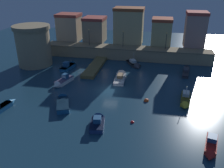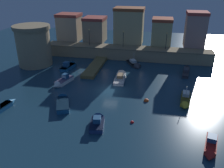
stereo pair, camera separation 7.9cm
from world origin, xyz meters
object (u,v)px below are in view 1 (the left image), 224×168
at_px(mooring_buoy_0, 146,101).
at_px(moored_boat_2, 0,108).
at_px(moored_boat_1, 185,100).
at_px(moored_boat_9, 135,65).
at_px(moored_boat_4, 69,66).
at_px(moored_boat_8, 186,70).
at_px(quay_lamp_0, 89,35).
at_px(fortress_tower, 33,45).
at_px(mooring_buoy_1, 132,122).
at_px(quay_lamp_1, 123,36).
at_px(moored_boat_5, 63,102).
at_px(quay_lamp_2, 166,38).
at_px(moored_boat_3, 211,147).
at_px(moored_boat_6, 98,121).
at_px(moored_boat_7, 62,82).
at_px(moored_boat_0, 121,76).

bearing_deg(mooring_buoy_0, moored_boat_2, -160.42).
distance_m(moored_boat_1, moored_boat_9, 17.82).
xyz_separation_m(moored_boat_4, moored_boat_8, (24.53, 2.44, -0.11)).
distance_m(quay_lamp_0, moored_boat_1, 29.70).
relative_size(moored_boat_8, mooring_buoy_0, 9.18).
bearing_deg(fortress_tower, mooring_buoy_1, -37.95).
bearing_deg(quay_lamp_0, fortress_tower, -140.00).
height_order(quay_lamp_1, moored_boat_5, quay_lamp_1).
xyz_separation_m(quay_lamp_0, moored_boat_5, (2.75, -24.24, -4.91)).
bearing_deg(moored_boat_9, moored_boat_1, 4.09).
relative_size(moored_boat_1, moored_boat_8, 0.75).
height_order(moored_boat_1, mooring_buoy_1, moored_boat_1).
xyz_separation_m(quay_lamp_2, moored_boat_3, (5.29, -30.86, -4.92)).
xyz_separation_m(quay_lamp_2, moored_boat_6, (-8.71, -28.38, -4.89)).
bearing_deg(quay_lamp_1, quay_lamp_2, 0.00).
bearing_deg(moored_boat_1, quay_lamp_0, -126.88).
xyz_separation_m(quay_lamp_0, quay_lamp_2, (18.12, 0.00, -0.01)).
height_order(moored_boat_8, mooring_buoy_1, moored_boat_8).
bearing_deg(moored_boat_8, moored_boat_4, 103.07).
height_order(moored_boat_6, moored_boat_8, moored_boat_6).
distance_m(moored_boat_5, moored_boat_9, 21.23).
height_order(moored_boat_1, moored_boat_7, moored_boat_1).
height_order(moored_boat_3, moored_boat_8, moored_boat_3).
height_order(moored_boat_2, moored_boat_6, moored_boat_6).
bearing_deg(moored_boat_5, moored_boat_6, -144.31).
xyz_separation_m(fortress_tower, mooring_buoy_1, (24.00, -18.72, -4.42)).
height_order(moored_boat_4, moored_boat_8, moored_boat_4).
distance_m(moored_boat_0, moored_boat_1, 14.08).
bearing_deg(moored_boat_8, quay_lamp_1, 73.07).
height_order(moored_boat_4, mooring_buoy_1, moored_boat_4).
height_order(fortress_tower, moored_boat_1, fortress_tower).
xyz_separation_m(moored_boat_0, mooring_buoy_0, (5.59, -8.59, -0.31)).
height_order(moored_boat_1, moored_boat_2, moored_boat_1).
bearing_deg(moored_boat_7, moored_boat_6, 55.59).
height_order(quay_lamp_2, mooring_buoy_0, quay_lamp_2).
bearing_deg(moored_boat_2, moored_boat_7, -17.21).
height_order(fortress_tower, moored_boat_8, fortress_tower).
distance_m(moored_boat_3, moored_boat_4, 33.57).
xyz_separation_m(moored_boat_0, moored_boat_8, (12.77, 5.60, 0.06)).
xyz_separation_m(quay_lamp_0, moored_boat_3, (23.41, -30.86, -4.93)).
bearing_deg(moored_boat_7, moored_boat_3, 74.81).
distance_m(moored_boat_0, moored_boat_2, 22.11).
bearing_deg(moored_boat_5, moored_boat_7, 0.50).
relative_size(moored_boat_3, moored_boat_4, 0.89).
bearing_deg(moored_boat_0, moored_boat_6, 175.60).
bearing_deg(moored_boat_3, moored_boat_8, -164.68).
bearing_deg(fortress_tower, moored_boat_2, -76.82).
bearing_deg(fortress_tower, moored_boat_8, 3.48).
bearing_deg(quay_lamp_1, moored_boat_6, -87.68).
height_order(fortress_tower, mooring_buoy_0, fortress_tower).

